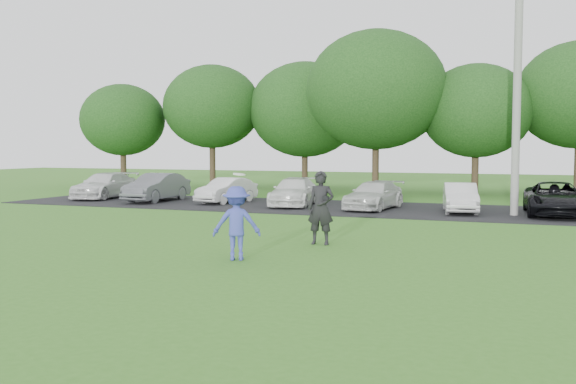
% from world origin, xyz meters
% --- Properties ---
extents(ground, '(100.00, 100.00, 0.00)m').
position_xyz_m(ground, '(0.00, 0.00, 0.00)').
color(ground, '#377220').
rests_on(ground, ground).
extents(parking_lot, '(32.00, 6.50, 0.03)m').
position_xyz_m(parking_lot, '(0.00, 13.00, 0.01)').
color(parking_lot, black).
rests_on(parking_lot, ground).
extents(utility_pole, '(0.28, 0.28, 9.09)m').
position_xyz_m(utility_pole, '(5.29, 12.26, 4.55)').
color(utility_pole, gray).
rests_on(utility_pole, ground).
extents(frisbee_player, '(1.19, 0.97, 1.91)m').
position_xyz_m(frisbee_player, '(-0.08, 0.60, 0.81)').
color(frisbee_player, '#3D47AE').
rests_on(frisbee_player, ground).
extents(camera_bystander, '(0.70, 0.48, 1.86)m').
position_xyz_m(camera_bystander, '(0.94, 3.37, 0.93)').
color(camera_bystander, black).
rests_on(camera_bystander, ground).
extents(parked_cars, '(28.31, 4.97, 1.26)m').
position_xyz_m(parked_cars, '(-0.90, 12.94, 0.60)').
color(parked_cars, silver).
rests_on(parked_cars, parking_lot).
extents(tree_row, '(42.39, 9.85, 8.64)m').
position_xyz_m(tree_row, '(1.51, 22.76, 4.91)').
color(tree_row, '#38281C').
rests_on(tree_row, ground).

